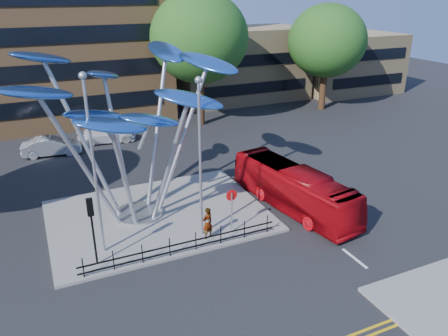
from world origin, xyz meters
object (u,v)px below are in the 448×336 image
tree_far (327,41)px  street_lamp_right (200,145)px  street_lamp_left (92,152)px  no_entry_sign_island (232,204)px  leaf_sculpture (127,98)px  pedestrian (207,223)px  tree_right (199,38)px  parked_car_mid (52,146)px  traffic_light_island (91,218)px  red_bus (293,188)px  parked_car_right (107,134)px

tree_far → street_lamp_right: 28.76m
tree_far → street_lamp_left: (-26.50, -18.50, -1.75)m
street_lamp_right → no_entry_sign_island: bearing=-17.9°
tree_far → street_lamp_left: bearing=-145.1°
leaf_sculpture → pedestrian: size_ratio=7.36×
tree_right → parked_car_mid: tree_right is taller
tree_far → parked_car_mid: tree_far is taller
leaf_sculpture → tree_right: bearing=56.7°
tree_far → traffic_light_island: bearing=-144.2°
leaf_sculpture → no_entry_sign_island: size_ratio=5.19×
no_entry_sign_island → parked_car_mid: no_entry_sign_island is taller
red_bus → parked_car_mid: bearing=120.7°
street_lamp_right → parked_car_right: 18.12m
street_lamp_left → pedestrian: size_ratio=5.09×
tree_far → no_entry_sign_island: (-20.00, -19.48, -5.29)m
no_entry_sign_island → leaf_sculpture: bearing=134.3°
parked_car_mid → red_bus: bearing=-135.5°
parked_car_mid → parked_car_right: bearing=-67.1°
tree_far → pedestrian: tree_far is taller
leaf_sculpture → street_lamp_right: bearing=-55.1°
parked_car_mid → traffic_light_island: bearing=-171.8°
street_lamp_left → street_lamp_right: 5.03m
tree_far → leaf_sculpture: 28.53m
red_bus → pedestrian: (-5.97, -1.24, -0.28)m
leaf_sculpture → parked_car_right: bearing=86.4°
tree_right → street_lamp_right: size_ratio=1.46×
street_lamp_right → red_bus: size_ratio=0.89×
parked_car_mid → leaf_sculpture: bearing=-157.9°
traffic_light_island → no_entry_sign_island: 7.05m
tree_far → parked_car_right: size_ratio=2.25×
pedestrian → parked_car_mid: pedestrian is taller
street_lamp_right → parked_car_mid: 17.80m
tree_right → street_lamp_right: bearing=-111.5°
pedestrian → leaf_sculpture: bearing=-75.1°
street_lamp_right → traffic_light_island: street_lamp_right is taller
street_lamp_left → red_bus: size_ratio=0.95×
tree_far → tree_right: bearing=-180.0°
tree_right → tree_far: bearing=0.0°
leaf_sculpture → red_bus: bearing=-18.7°
tree_far → traffic_light_island: (-27.00, -19.50, -4.49)m
no_entry_sign_island → pedestrian: 1.59m
street_lamp_left → pedestrian: 6.79m
traffic_light_island → no_entry_sign_island: size_ratio=1.40×
tree_far → parked_car_mid: (-27.69, -2.89, -6.38)m
leaf_sculpture → parked_car_mid: bearing=106.3°
street_lamp_right → traffic_light_island: bearing=-174.8°
tree_right → pedestrian: bearing=-110.7°
red_bus → leaf_sculpture: bearing=153.3°
street_lamp_left → red_bus: street_lamp_left is taller
traffic_light_island → tree_right: bearing=56.3°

